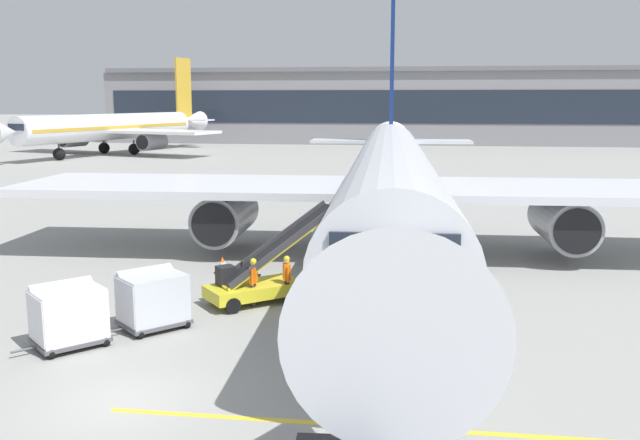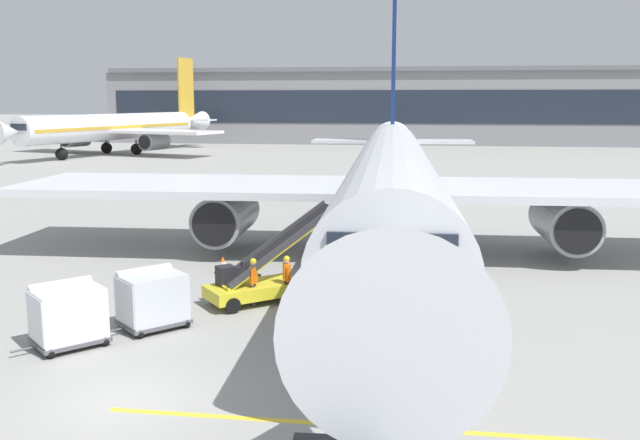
{
  "view_description": "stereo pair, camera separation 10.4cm",
  "coord_description": "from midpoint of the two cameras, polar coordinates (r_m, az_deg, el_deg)",
  "views": [
    {
      "loc": [
        6.97,
        -14.91,
        7.3
      ],
      "look_at": [
        3.63,
        9.61,
        2.94
      ],
      "focal_mm": 38.53,
      "sensor_mm": 36.0,
      "label": 1
    },
    {
      "loc": [
        7.07,
        -14.89,
        7.3
      ],
      "look_at": [
        3.63,
        9.61,
        2.94
      ],
      "focal_mm": 38.53,
      "sensor_mm": 36.0,
      "label": 2
    }
  ],
  "objects": [
    {
      "name": "belt_loader",
      "position": [
        25.11,
        -5.19,
        -4.75
      ],
      "size": [
        4.72,
        4.2,
        3.46
      ],
      "color": "gold",
      "rests_on": "ground"
    },
    {
      "name": "safety_cone_wingtip",
      "position": [
        29.66,
        -8.2,
        -3.68
      ],
      "size": [
        0.61,
        0.61,
        0.7
      ],
      "color": "black",
      "rests_on": "ground"
    },
    {
      "name": "parked_airplane",
      "position": [
        32.71,
        5.84,
        3.47
      ],
      "size": [
        36.03,
        45.94,
        15.27
      ],
      "color": "silver",
      "rests_on": "ground"
    },
    {
      "name": "distant_airplane",
      "position": [
        96.12,
        -16.78,
        7.37
      ],
      "size": [
        30.52,
        38.32,
        13.44
      ],
      "color": "white",
      "rests_on": "ground"
    },
    {
      "name": "ground_crew_by_loader",
      "position": [
        24.64,
        -5.66,
        -4.88
      ],
      "size": [
        0.26,
        0.57,
        1.74
      ],
      "color": "#333847",
      "rests_on": "ground"
    },
    {
      "name": "ground_crew_by_carts",
      "position": [
        24.94,
        -2.89,
        -4.66
      ],
      "size": [
        0.36,
        0.54,
        1.74
      ],
      "color": "black",
      "rests_on": "ground"
    },
    {
      "name": "safety_cone_engine_keepout",
      "position": [
        28.75,
        -5.8,
        -4.05
      ],
      "size": [
        0.63,
        0.63,
        0.72
      ],
      "color": "black",
      "rests_on": "ground"
    },
    {
      "name": "apron_guidance_line_stop_bar",
      "position": [
        16.26,
        3.39,
        -16.68
      ],
      "size": [
        12.0,
        0.2,
        0.01
      ],
      "color": "yellow",
      "rests_on": "ground"
    },
    {
      "name": "baggage_cart_lead",
      "position": [
        22.87,
        -13.9,
        -6.3
      ],
      "size": [
        2.53,
        2.55,
        1.91
      ],
      "color": "#515156",
      "rests_on": "ground"
    },
    {
      "name": "ground_plane",
      "position": [
        18.02,
        -16.45,
        -14.34
      ],
      "size": [
        600.0,
        600.0,
        0.0
      ],
      "primitive_type": "plane",
      "color": "gray"
    },
    {
      "name": "safety_cone_nose_mark",
      "position": [
        33.29,
        -3.72,
        -2.04
      ],
      "size": [
        0.68,
        0.68,
        0.76
      ],
      "color": "black",
      "rests_on": "ground"
    },
    {
      "name": "terminal_building",
      "position": [
        120.72,
        8.71,
        9.33
      ],
      "size": [
        106.77,
        20.43,
        12.35
      ],
      "color": "gray",
      "rests_on": "ground"
    },
    {
      "name": "apron_guidance_line_lead_in",
      "position": [
        32.49,
        5.32,
        -3.03
      ],
      "size": [
        0.2,
        110.0,
        0.01
      ],
      "color": "yellow",
      "rests_on": "ground"
    },
    {
      "name": "baggage_cart_second",
      "position": [
        21.97,
        -20.33,
        -7.32
      ],
      "size": [
        2.53,
        2.55,
        1.91
      ],
      "color": "#515156",
      "rests_on": "ground"
    }
  ]
}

